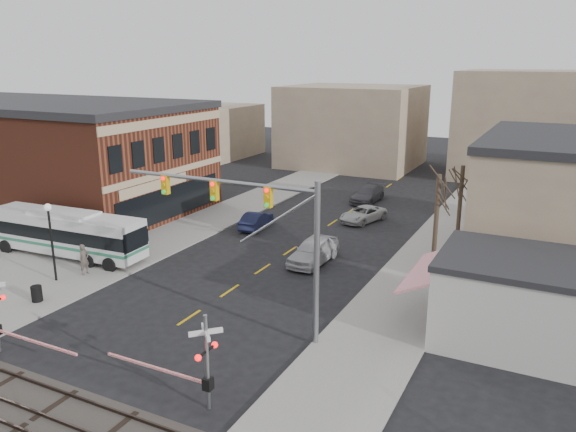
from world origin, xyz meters
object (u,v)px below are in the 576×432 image
Objects in this scene: rr_crossing_west at (0,314)px; car_c at (363,214)px; transit_bus at (66,232)px; car_b at (256,220)px; pedestrian_far at (122,240)px; traffic_signal_mast at (260,221)px; pedestrian_near at (84,259)px; trash_bin at (37,294)px; car_d at (367,194)px; street_lamp at (50,227)px; rr_crossing_east at (198,361)px; car_a at (313,251)px.

rr_crossing_west is 29.40m from car_c.
car_b is (8.34, 11.67, -1.05)m from transit_bus.
rr_crossing_west reaches higher than pedestrian_far.
pedestrian_near is (-13.61, 1.55, -4.68)m from traffic_signal_mast.
trash_bin is (4.55, -6.39, -1.17)m from transit_bus.
rr_crossing_west is 35.53m from car_d.
traffic_signal_mast reaches higher than rr_crossing_west.
street_lamp is at bearing -108.33° from car_d.
car_d is (-1.89, 6.67, 0.10)m from car_c.
car_c is (15.38, 17.43, -1.09)m from transit_bus.
trash_bin is at bearing 71.21° from car_b.
rr_crossing_east reaches higher than pedestrian_far.
rr_crossing_east is 1.35× the size of car_b.
transit_bus is 2.36× the size of car_d.
street_lamp reaches higher than pedestrian_near.
street_lamp is at bearing -129.61° from pedestrian_far.
car_d is 27.97m from pedestrian_near.
car_a is at bearing -24.28° from pedestrian_far.
car_c is 2.34× the size of pedestrian_near.
street_lamp is at bearing 156.76° from rr_crossing_east.
car_d is at bearing 98.05° from rr_crossing_east.
rr_crossing_west is 10.50m from rr_crossing_east.
rr_crossing_west is 1.00× the size of rr_crossing_east.
rr_crossing_west is at bearing -176.34° from rr_crossing_east.
rr_crossing_west reaches higher than car_b.
trash_bin is 26.16m from car_c.
traffic_signal_mast is 2.24× the size of street_lamp.
transit_bus is at bearing -116.92° from car_d.
traffic_signal_mast is 5.54× the size of pedestrian_near.
car_d is 3.18× the size of pedestrian_far.
car_b is 0.90× the size of car_c.
car_d is at bearing -14.61° from pedestrian_near.
car_b is 2.60× the size of pedestrian_far.
street_lamp is 5.46× the size of trash_bin.
street_lamp reaches higher than car_d.
rr_crossing_east reaches higher than transit_bus.
car_c is 22.73m from pedestrian_near.
car_c is (7.50, 28.40, -1.33)m from rr_crossing_west.
car_a is (12.72, 10.19, -2.68)m from street_lamp.
pedestrian_near is at bearing -118.48° from pedestrian_far.
car_b is (-10.01, 21.98, -1.29)m from rr_crossing_east.
car_b is at bearing 54.45° from transit_bus.
car_b is (3.79, 18.06, 0.12)m from trash_bin.
rr_crossing_west is at bearing -110.91° from pedestrian_far.
rr_crossing_east is at bearing -15.83° from trash_bin.
pedestrian_far is (-10.72, -21.73, 0.18)m from car_d.
traffic_signal_mast is 14.48m from pedestrian_near.
transit_bus is 23.27m from car_c.
transit_bus is at bearing 150.70° from rr_crossing_east.
car_c is (-2.97, 27.73, -1.33)m from rr_crossing_east.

